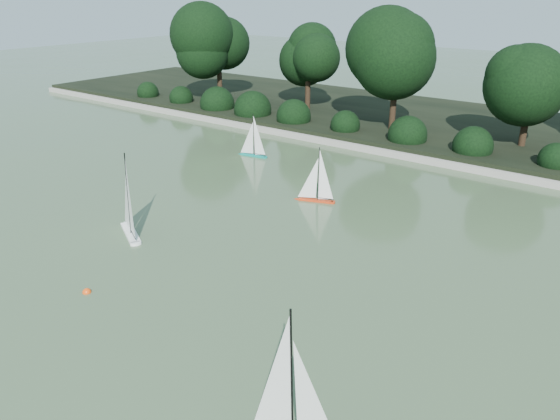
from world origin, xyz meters
name	(u,v)px	position (x,y,z in m)	size (l,w,h in m)	color
ground	(247,311)	(0.00, 0.00, 0.00)	(80.00, 80.00, 0.00)	#3D5030
pond_coping	(458,165)	(0.00, 9.00, 0.09)	(40.00, 0.35, 0.18)	gray
far_bank	(502,134)	(0.00, 13.00, 0.15)	(40.00, 8.00, 0.30)	black
tree_line	(544,65)	(1.23, 11.44, 2.64)	(26.31, 3.93, 4.39)	black
shrub_hedge	(471,146)	(0.00, 9.90, 0.45)	(29.10, 1.10, 1.10)	black
sailboat_white_a	(128,219)	(-3.82, 0.77, 0.29)	(1.27, 0.79, 1.84)	white
sailboat_orange	(313,192)	(-1.83, 4.53, 0.22)	(0.99, 0.49, 1.39)	red
sailboat_teal	(251,149)	(-5.35, 6.48, 0.22)	(1.01, 0.32, 1.37)	#098677
race_buoy	(87,292)	(-2.47, -1.18, 0.00)	(0.14, 0.14, 0.14)	#FD4B0D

